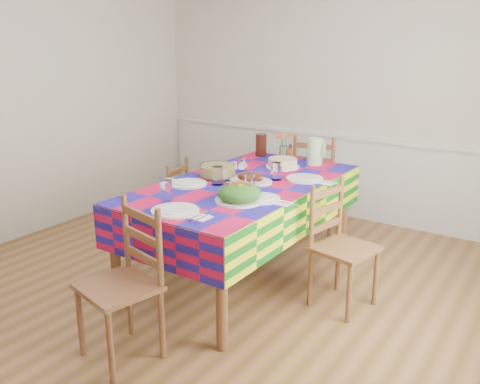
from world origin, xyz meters
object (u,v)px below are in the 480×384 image
dining_table (244,193)px  chair_far (316,184)px  meat_platter (250,178)px  chair_near (125,284)px  green_pitcher (315,151)px  chair_right (340,247)px  chair_left (167,208)px  tea_pitcher (261,145)px

dining_table → chair_far: size_ratio=2.08×
dining_table → meat_platter: bearing=56.2°
chair_near → chair_far: (-0.00, 2.65, 0.01)m
green_pitcher → chair_near: bearing=-94.9°
green_pitcher → chair_near: size_ratio=0.25×
chair_near → chair_right: 1.57m
dining_table → chair_left: chair_left is taller
chair_left → chair_right: bearing=77.9°
green_pitcher → chair_right: size_ratio=0.26×
meat_platter → chair_far: (-0.02, 1.28, -0.35)m
green_pitcher → chair_left: size_ratio=0.28×
meat_platter → chair_left: bearing=-177.4°
chair_near → chair_far: bearing=102.9°
meat_platter → tea_pitcher: tea_pitcher is taller
dining_table → tea_pitcher: tea_pitcher is taller
chair_near → chair_right: size_ratio=1.05×
dining_table → meat_platter: meat_platter is taller
chair_far → chair_right: chair_far is taller
green_pitcher → chair_right: green_pitcher is taller
chair_right → green_pitcher: bearing=47.7°
green_pitcher → chair_right: (0.65, -0.87, -0.48)m
green_pitcher → chair_near: green_pitcher is taller
meat_platter → green_pitcher: green_pitcher is taller
chair_near → green_pitcher: bearing=98.0°
green_pitcher → chair_far: green_pitcher is taller
meat_platter → chair_near: bearing=-90.9°
dining_table → chair_near: size_ratio=2.14×
chair_near → chair_right: bearing=70.9°
green_pitcher → meat_platter: bearing=-101.3°
dining_table → meat_platter: size_ratio=5.68×
chair_far → green_pitcher: bearing=101.2°
chair_far → chair_right: (0.83, -1.32, -0.04)m
tea_pitcher → chair_far: bearing=46.0°
chair_near → chair_left: bearing=135.5°
dining_table → chair_right: size_ratio=2.25×
meat_platter → chair_right: (0.81, -0.04, -0.39)m
green_pitcher → chair_near: (-0.19, -2.20, -0.46)m
chair_right → tea_pitcher: bearing=65.2°
dining_table → green_pitcher: bearing=77.3°
dining_table → tea_pitcher: bearing=113.7°
tea_pitcher → meat_platter: bearing=-63.3°
dining_table → chair_left: 0.89m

